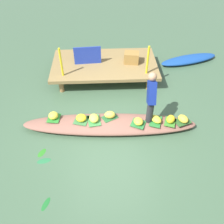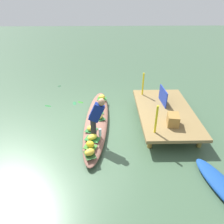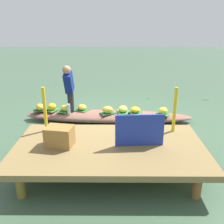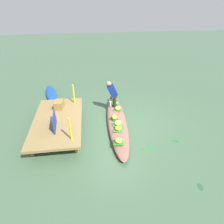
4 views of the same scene
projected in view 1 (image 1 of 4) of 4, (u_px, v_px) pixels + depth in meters
name	position (u px, v px, depth m)	size (l,w,h in m)	color
canal_water	(110.00, 128.00, 6.12)	(40.00, 40.00, 0.00)	#3E5B41
dock_platform	(105.00, 65.00, 7.51)	(3.20, 1.80, 0.47)	olive
vendor_boat	(109.00, 124.00, 6.03)	(4.28, 0.75, 0.25)	brown
moored_boat	(189.00, 59.00, 8.34)	(2.07, 0.51, 0.20)	#174392
leaf_mat_0	(156.00, 121.00, 5.93)	(0.41, 0.26, 0.01)	#297331
banana_bunch_0	(156.00, 119.00, 5.88)	(0.30, 0.20, 0.14)	yellow
leaf_mat_1	(138.00, 124.00, 5.87)	(0.31, 0.32, 0.01)	#276E33
banana_bunch_1	(138.00, 121.00, 5.82)	(0.22, 0.25, 0.15)	yellow
leaf_mat_2	(170.00, 122.00, 5.91)	(0.34, 0.25, 0.01)	#3A7E2B
banana_bunch_2	(171.00, 119.00, 5.85)	(0.24, 0.19, 0.19)	yellow
leaf_mat_3	(110.00, 117.00, 6.03)	(0.37, 0.24, 0.01)	#255C2F
banana_bunch_3	(110.00, 115.00, 5.97)	(0.26, 0.18, 0.18)	yellow
leaf_mat_4	(54.00, 118.00, 6.01)	(0.34, 0.29, 0.01)	#2A782B
banana_bunch_4	(53.00, 116.00, 5.96)	(0.24, 0.23, 0.17)	yellow
leaf_mat_5	(81.00, 120.00, 5.96)	(0.35, 0.32, 0.01)	#38713C
banana_bunch_5	(81.00, 118.00, 5.91)	(0.25, 0.25, 0.15)	yellow
leaf_mat_6	(94.00, 120.00, 5.95)	(0.39, 0.29, 0.01)	#3A8141
banana_bunch_6	(94.00, 118.00, 5.90)	(0.28, 0.23, 0.16)	#EDE34A
leaf_mat_7	(182.00, 121.00, 5.93)	(0.38, 0.26, 0.01)	#285124
banana_bunch_7	(183.00, 119.00, 5.87)	(0.27, 0.20, 0.17)	yellow
vendor_person	(151.00, 96.00, 5.55)	(0.21, 0.48, 1.22)	#28282D
water_bottle	(149.00, 112.00, 6.00)	(0.08, 0.08, 0.25)	silver
market_banner	(88.00, 56.00, 7.27)	(0.81, 0.03, 0.55)	#1F359E
railing_post_west	(61.00, 62.00, 6.70)	(0.06, 0.06, 0.85)	yellow
railing_post_east	(148.00, 60.00, 6.79)	(0.06, 0.06, 0.85)	yellow
produce_crate	(132.00, 58.00, 7.39)	(0.44, 0.32, 0.33)	olive
drifting_plant_1	(46.00, 204.00, 4.65)	(0.29, 0.10, 0.01)	#1A6226
drifting_plant_2	(44.00, 161.00, 5.38)	(0.31, 0.14, 0.01)	#246A3C
drifting_plant_3	(42.00, 153.00, 5.54)	(0.26, 0.13, 0.01)	#27731F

